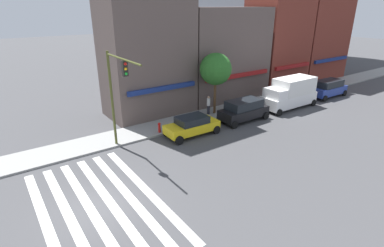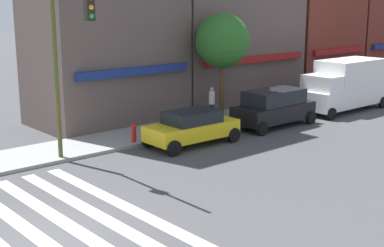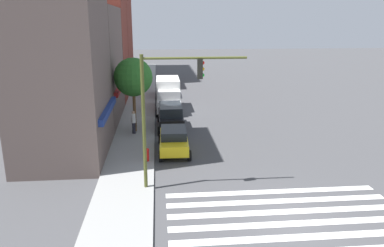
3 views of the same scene
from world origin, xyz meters
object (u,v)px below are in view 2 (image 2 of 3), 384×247
at_px(traffic_signal, 68,47).
at_px(street_tree, 222,41).
at_px(fire_hydrant, 134,132).
at_px(box_truck_white, 344,84).
at_px(pedestrian_white_shirt, 212,103).
at_px(sedan_yellow, 192,127).
at_px(suv_black, 274,107).

distance_m(traffic_signal, street_tree, 10.56).
bearing_deg(traffic_signal, street_tree, 12.21).
bearing_deg(fire_hydrant, box_truck_white, -6.87).
bearing_deg(street_tree, pedestrian_white_shirt, 174.81).
relative_size(traffic_signal, fire_hydrant, 8.26).
distance_m(traffic_signal, box_truck_white, 18.08).
xyz_separation_m(box_truck_white, fire_hydrant, (-14.11, 1.70, -0.97)).
bearing_deg(sedan_yellow, suv_black, 1.31).
height_order(box_truck_white, pedestrian_white_shirt, box_truck_white).
bearing_deg(pedestrian_white_shirt, fire_hydrant, 55.68).
xyz_separation_m(traffic_signal, box_truck_white, (17.79, -0.57, -3.15)).
height_order(sedan_yellow, suv_black, suv_black).
bearing_deg(box_truck_white, suv_black, -179.65).
distance_m(sedan_yellow, pedestrian_white_shirt, 4.85).
relative_size(fire_hydrant, street_tree, 0.15).
height_order(sedan_yellow, fire_hydrant, sedan_yellow).
bearing_deg(pedestrian_white_shirt, street_tree, -140.58).
xyz_separation_m(box_truck_white, street_tree, (-7.48, 2.80, 2.76)).
distance_m(box_truck_white, pedestrian_white_shirt, 8.67).
distance_m(box_truck_white, street_tree, 8.45).
relative_size(traffic_signal, sedan_yellow, 1.57).
bearing_deg(box_truck_white, pedestrian_white_shirt, 161.04).
height_order(box_truck_white, street_tree, street_tree).
bearing_deg(box_truck_white, traffic_signal, 178.52).
relative_size(sedan_yellow, box_truck_white, 0.71).
distance_m(sedan_yellow, suv_black, 5.69).
height_order(suv_black, street_tree, street_tree).
relative_size(suv_black, fire_hydrant, 5.61).
distance_m(box_truck_white, fire_hydrant, 14.25).
relative_size(traffic_signal, street_tree, 1.22).
height_order(traffic_signal, box_truck_white, traffic_signal).
xyz_separation_m(sedan_yellow, fire_hydrant, (-2.03, 1.70, -0.23)).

